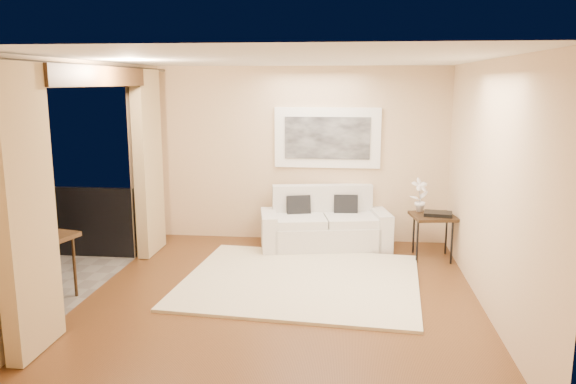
# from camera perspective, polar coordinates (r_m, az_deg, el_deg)

# --- Properties ---
(floor) EXTENTS (5.00, 5.00, 0.00)m
(floor) POSITION_cam_1_polar(r_m,az_deg,el_deg) (6.64, -0.61, -10.61)
(floor) COLOR brown
(floor) RESTS_ON ground
(room_shell) EXTENTS (5.00, 6.40, 5.00)m
(room_shell) POSITION_cam_1_polar(r_m,az_deg,el_deg) (6.76, -19.22, 11.04)
(room_shell) COLOR white
(room_shell) RESTS_ON ground
(balcony) EXTENTS (1.81, 2.60, 1.17)m
(balcony) POSITION_cam_1_polar(r_m,az_deg,el_deg) (7.69, -26.11, -7.32)
(balcony) COLOR #605B56
(balcony) RESTS_ON ground
(curtains) EXTENTS (0.16, 4.80, 2.64)m
(curtains) POSITION_cam_1_polar(r_m,az_deg,el_deg) (6.85, -18.45, 1.11)
(curtains) COLOR tan
(curtains) RESTS_ON ground
(artwork) EXTENTS (1.62, 0.07, 0.92)m
(artwork) POSITION_cam_1_polar(r_m,az_deg,el_deg) (8.63, 4.01, 5.51)
(artwork) COLOR white
(artwork) RESTS_ON room_shell
(rug) EXTENTS (3.07, 2.73, 0.04)m
(rug) POSITION_cam_1_polar(r_m,az_deg,el_deg) (7.10, 1.33, -8.97)
(rug) COLOR beige
(rug) RESTS_ON floor
(sofa) EXTENTS (2.01, 1.15, 0.91)m
(sofa) POSITION_cam_1_polar(r_m,az_deg,el_deg) (8.49, 3.70, -3.49)
(sofa) COLOR silver
(sofa) RESTS_ON floor
(side_table) EXTENTS (0.67, 0.67, 0.63)m
(side_table) POSITION_cam_1_polar(r_m,az_deg,el_deg) (8.12, 14.52, -2.66)
(side_table) COLOR #322010
(side_table) RESTS_ON floor
(tray) EXTENTS (0.42, 0.34, 0.05)m
(tray) POSITION_cam_1_polar(r_m,az_deg,el_deg) (8.08, 14.99, -2.16)
(tray) COLOR black
(tray) RESTS_ON side_table
(orchid) EXTENTS (0.31, 0.27, 0.49)m
(orchid) POSITION_cam_1_polar(r_m,az_deg,el_deg) (8.21, 13.24, -0.31)
(orchid) COLOR white
(orchid) RESTS_ON side_table
(bistro_table) EXTENTS (0.81, 0.81, 0.79)m
(bistro_table) POSITION_cam_1_polar(r_m,az_deg,el_deg) (6.80, -24.17, -4.76)
(bistro_table) COLOR #322010
(bistro_table) RESTS_ON balcony
(ice_bucket) EXTENTS (0.18, 0.18, 0.20)m
(ice_bucket) POSITION_cam_1_polar(r_m,az_deg,el_deg) (6.91, -24.67, -3.00)
(ice_bucket) COLOR white
(ice_bucket) RESTS_ON bistro_table
(candle) EXTENTS (0.06, 0.06, 0.07)m
(candle) POSITION_cam_1_polar(r_m,az_deg,el_deg) (6.84, -23.66, -3.62)
(candle) COLOR red
(candle) RESTS_ON bistro_table
(vase) EXTENTS (0.04, 0.04, 0.18)m
(vase) POSITION_cam_1_polar(r_m,az_deg,el_deg) (6.63, -25.29, -3.70)
(vase) COLOR white
(vase) RESTS_ON bistro_table
(glass_a) EXTENTS (0.06, 0.06, 0.12)m
(glass_a) POSITION_cam_1_polar(r_m,az_deg,el_deg) (6.60, -23.82, -3.92)
(glass_a) COLOR white
(glass_a) RESTS_ON bistro_table
(glass_b) EXTENTS (0.06, 0.06, 0.12)m
(glass_b) POSITION_cam_1_polar(r_m,az_deg,el_deg) (6.72, -23.31, -3.63)
(glass_b) COLOR white
(glass_b) RESTS_ON bistro_table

